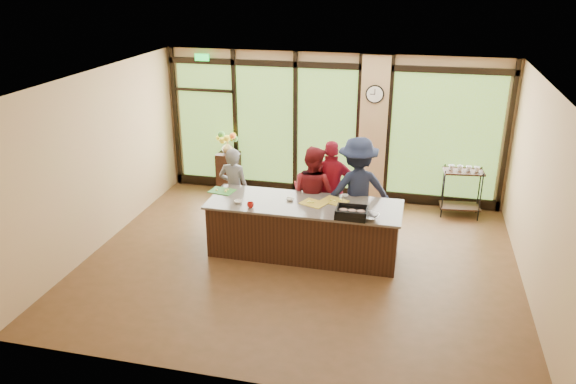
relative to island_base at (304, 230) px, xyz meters
The scene contains 25 objects.
floor 0.53m from the island_base, 90.00° to the right, with size 7.00×7.00×0.00m, color #4D331B.
ceiling 2.58m from the island_base, 90.00° to the right, with size 7.00×7.00×0.00m, color white.
back_wall 2.90m from the island_base, 90.00° to the left, with size 7.00×7.00×0.00m, color tan.
left_wall 3.67m from the island_base, behind, with size 6.00×6.00×0.00m, color tan.
right_wall 3.67m from the island_base, ahead, with size 6.00×6.00×0.00m, color tan.
window_wall 2.83m from the island_base, 86.48° to the left, with size 6.90×0.12×3.00m.
island_base is the anchor object (origin of this frame).
countertop 0.46m from the island_base, ahead, with size 3.20×1.10×0.04m, color #6C6159.
wall_clock 3.25m from the island_base, 71.68° to the left, with size 0.36×0.04×0.36m.
cook_left 1.64m from the island_base, 154.79° to the left, with size 0.57×0.37×1.56m, color slate.
cook_midleft 0.79m from the island_base, 88.95° to the left, with size 0.82×0.64×1.70m, color maroon.
cook_midright 1.01m from the island_base, 69.55° to the left, with size 1.03×0.43×1.76m, color #A6192E.
cook_right 1.18m from the island_base, 42.39° to the left, with size 1.22×0.70×1.89m, color #191F37.
roasting_pan 1.05m from the island_base, 24.26° to the right, with size 0.48×0.38×0.09m, color black.
mixing_bowl 1.27m from the island_base, 19.72° to the right, with size 0.32×0.32×0.08m, color silver.
cutting_board_left 1.59m from the island_base, behind, with size 0.42×0.31×0.01m, color #368430.
cutting_board_center 0.51m from the island_base, ahead, with size 0.40×0.30×0.01m, color gold.
cutting_board_right 0.71m from the island_base, 22.86° to the left, with size 0.41×0.31×0.01m, color gold.
prep_bowl_near 1.20m from the island_base, 167.56° to the right, with size 0.14×0.14×0.04m, color white.
prep_bowl_mid 0.57m from the island_base, 164.88° to the left, with size 0.12×0.12×0.04m, color white.
prep_bowl_far 0.91m from the island_base, 36.64° to the left, with size 0.12×0.12×0.03m, color white.
red_ramekin 1.03m from the island_base, 155.51° to the right, with size 0.11×0.11×0.09m, color #B21811.
flower_stand 3.24m from the island_base, 131.76° to the left, with size 0.44×0.44×0.87m, color black.
flower_vase 3.29m from the island_base, 131.76° to the left, with size 0.25×0.25×0.26m, color #947E51.
bar_cart 3.48m from the island_base, 40.49° to the left, with size 0.79×0.51×1.03m.
Camera 1 is at (1.70, -8.04, 4.51)m, focal length 35.00 mm.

